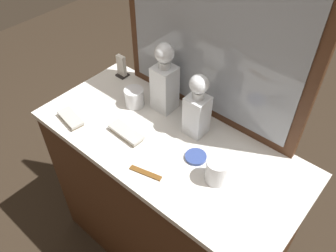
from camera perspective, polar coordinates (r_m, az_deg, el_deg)
name	(u,v)px	position (r m, az deg, el deg)	size (l,w,h in m)	color
ground_plane	(168,246)	(2.06, 0.00, -19.30)	(6.00, 6.00, 0.00)	#2D2319
dresser	(168,203)	(1.68, 0.00, -12.63)	(1.11, 0.51, 0.86)	#472816
dresser_mirror	(211,35)	(1.28, 7.23, 14.74)	(0.82, 0.03, 0.72)	#472816
crystal_decanter_right	(197,111)	(1.31, 4.85, 2.53)	(0.08, 0.08, 0.27)	white
crystal_decanter_front	(165,84)	(1.42, -0.56, 6.99)	(0.09, 0.09, 0.31)	white
crystal_tumbler_left	(217,171)	(1.20, 8.16, -7.48)	(0.08, 0.08, 0.09)	white
crystal_tumbler_far_right	(134,98)	(1.49, -5.61, 4.64)	(0.08, 0.08, 0.08)	white
silver_brush_center	(71,119)	(1.48, -15.85, 1.19)	(0.14, 0.08, 0.02)	#B7A88C
silver_brush_far_left	(126,133)	(1.37, -6.97, -1.15)	(0.16, 0.06, 0.02)	#B7A88C
porcelain_dish	(196,157)	(1.29, 4.68, -5.09)	(0.08, 0.08, 0.01)	#33478C
tortoiseshell_comb	(146,173)	(1.24, -3.75, -7.79)	(0.13, 0.05, 0.01)	brown
napkin_holder	(122,68)	(1.67, -7.70, 9.60)	(0.05, 0.05, 0.11)	black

